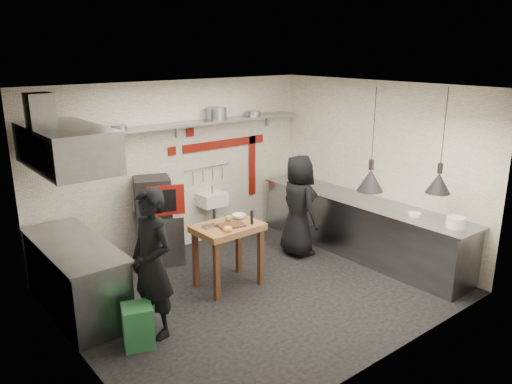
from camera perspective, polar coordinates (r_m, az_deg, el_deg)
floor at (r=7.16m, az=0.22°, el=-11.18°), size 5.00×5.00×0.00m
ceiling at (r=6.37m, az=0.24°, el=11.78°), size 5.00×5.00×0.00m
wall_back at (r=8.31m, az=-8.95°, el=2.85°), size 5.00×0.04×2.80m
wall_front at (r=5.26m, az=14.88°, el=-5.45°), size 5.00×0.04×2.80m
wall_left at (r=5.49m, az=-20.54°, el=-5.02°), size 0.04×4.20×2.80m
wall_right at (r=8.38m, az=13.62°, el=2.70°), size 0.04×4.20×2.80m
red_band_horiz at (r=8.74m, az=-3.56°, el=5.54°), size 1.70×0.02×0.14m
red_band_vert at (r=9.19m, az=-0.45°, el=3.04°), size 0.14×0.02×1.10m
red_tile_a at (r=8.31m, az=-7.55°, el=6.77°), size 0.14×0.02×0.14m
red_tile_b at (r=8.19m, az=-9.57°, el=4.62°), size 0.14×0.02×0.14m
back_shelf at (r=8.02m, az=-8.52°, el=7.63°), size 4.60×0.34×0.04m
shelf_bracket_left at (r=7.42m, az=-21.86°, el=5.17°), size 0.04×0.06×0.24m
shelf_bracket_mid at (r=8.17m, az=-9.03°, el=7.04°), size 0.04×0.06×0.24m
shelf_bracket_right at (r=9.25m, az=1.29°, el=8.29°), size 0.04×0.06×0.24m
pan_far_left at (r=7.39m, az=-18.36°, el=6.78°), size 0.34×0.34×0.09m
pan_mid_left at (r=7.55m, az=-15.39°, el=7.12°), size 0.25×0.25×0.07m
stock_pot at (r=8.37m, az=-4.52°, el=8.93°), size 0.43×0.43×0.20m
pan_right at (r=8.83m, az=-0.34°, el=8.97°), size 0.27×0.27×0.08m
oven_stand at (r=8.09m, az=-11.08°, el=-5.06°), size 0.93×0.89×0.80m
combi_oven at (r=7.84m, az=-11.75°, el=-0.45°), size 0.68×0.66×0.58m
oven_door at (r=7.58m, az=-10.24°, el=-0.95°), size 0.52×0.24×0.46m
oven_glass at (r=7.56m, az=-10.54°, el=-1.00°), size 0.36×0.16×0.34m
hand_sink at (r=8.60m, az=-5.01°, el=-0.84°), size 0.46×0.34×0.22m
sink_tap at (r=8.55m, az=-5.03°, el=0.32°), size 0.03×0.03×0.14m
sink_drain at (r=8.71m, az=-4.79°, el=-3.66°), size 0.06×0.06×0.66m
utensil_rail at (r=8.58m, az=-5.62°, el=2.83°), size 0.90×0.02×0.02m
counter_right at (r=8.39m, az=11.72°, el=-3.96°), size 0.70×3.80×0.90m
counter_right_top at (r=8.24m, az=11.91°, el=-0.92°), size 0.76×3.90×0.03m
plate_stack at (r=7.31m, az=21.88°, el=-3.22°), size 0.31×0.31×0.15m
small_bowl_right at (r=7.62m, az=17.66°, el=-2.46°), size 0.24×0.24×0.05m
counter_left at (r=6.88m, az=-19.86°, el=-9.24°), size 0.70×1.90×0.90m
counter_left_top at (r=6.70m, az=-20.24°, el=-5.63°), size 0.76×2.00×0.03m
extractor_hood at (r=6.38m, az=-20.89°, el=4.83°), size 0.78×1.60×0.50m
hood_duct at (r=6.25m, az=-23.44°, el=8.07°), size 0.28×0.28×0.50m
green_bin at (r=6.02m, az=-13.33°, el=-14.65°), size 0.42×0.42×0.50m
prep_table at (r=7.12m, az=-3.19°, el=-7.25°), size 0.93×0.66×0.92m
cutting_board at (r=6.90m, az=-2.88°, el=-3.81°), size 0.40×0.31×0.02m
pepper_mill at (r=6.94m, az=-0.48°, el=-2.92°), size 0.04×0.04×0.20m
lemon_a at (r=6.68m, az=-3.42°, el=-4.25°), size 0.10×0.10×0.08m
lemon_b at (r=6.69m, az=-3.08°, el=-4.24°), size 0.11×0.11×0.08m
veg_ball at (r=7.06m, az=-3.17°, el=-3.02°), size 0.11×0.11×0.09m
steel_tray at (r=6.88m, az=-5.31°, el=-3.90°), size 0.20×0.14×0.03m
bowl at (r=7.20m, az=-1.95°, el=-2.79°), size 0.24×0.24×0.06m
heat_lamp_near at (r=6.84m, az=13.23°, el=5.75°), size 0.37×0.37×1.40m
heat_lamp_far at (r=7.09m, az=20.59°, el=5.41°), size 0.38×0.38×1.42m
chef_left at (r=5.93m, az=-11.78°, el=-8.00°), size 0.51×0.71×1.79m
chef_right at (r=8.09m, az=4.90°, el=-1.56°), size 0.67×0.90×1.66m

